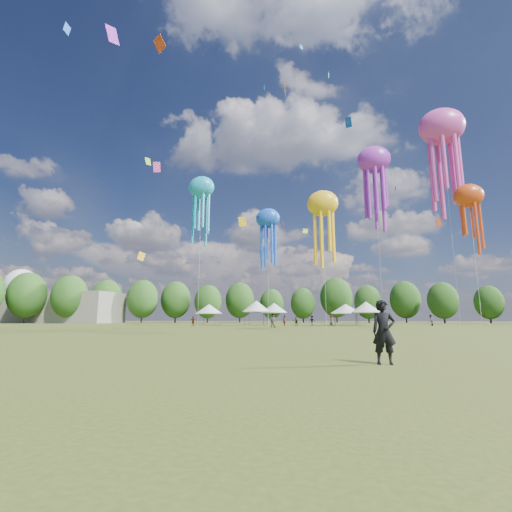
# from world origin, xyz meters

# --- Properties ---
(ground) EXTENTS (300.00, 300.00, 0.00)m
(ground) POSITION_xyz_m (0.00, 0.00, 0.00)
(ground) COLOR #384416
(ground) RESTS_ON ground
(observer_main) EXTENTS (0.67, 0.48, 1.70)m
(observer_main) POSITION_xyz_m (6.69, -1.54, 0.85)
(observer_main) COLOR black
(observer_main) RESTS_ON ground
(spectator_near) EXTENTS (1.11, 1.00, 1.86)m
(spectator_near) POSITION_xyz_m (-2.89, 34.95, 0.93)
(spectator_near) COLOR gray
(spectator_near) RESTS_ON ground
(spectators_far) EXTENTS (38.38, 30.38, 1.84)m
(spectators_far) POSITION_xyz_m (3.57, 49.35, 0.85)
(spectators_far) COLOR gray
(spectators_far) RESTS_ON ground
(festival_tents) EXTENTS (33.70, 11.44, 4.42)m
(festival_tents) POSITION_xyz_m (-3.36, 54.79, 3.14)
(festival_tents) COLOR #47474C
(festival_tents) RESTS_ON ground
(show_kites) EXTENTS (40.11, 18.50, 30.31)m
(show_kites) POSITION_xyz_m (10.23, 36.98, 20.43)
(show_kites) COLOR blue
(show_kites) RESTS_ON ground
(small_kites) EXTENTS (78.37, 60.36, 46.02)m
(small_kites) POSITION_xyz_m (0.19, 42.34, 30.70)
(small_kites) COLOR blue
(small_kites) RESTS_ON ground
(treeline) EXTENTS (201.57, 95.24, 13.43)m
(treeline) POSITION_xyz_m (-3.87, 62.51, 6.54)
(treeline) COLOR #38281C
(treeline) RESTS_ON ground
(hangar) EXTENTS (40.00, 12.00, 8.00)m
(hangar) POSITION_xyz_m (-72.00, 72.00, 4.00)
(hangar) COLOR gray
(hangar) RESTS_ON ground
(radome) EXTENTS (9.00, 9.00, 16.00)m
(radome) POSITION_xyz_m (-88.00, 78.00, 9.99)
(radome) COLOR white
(radome) RESTS_ON ground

